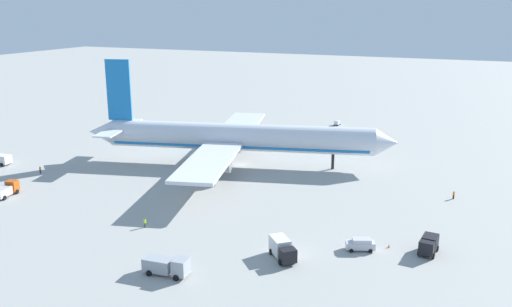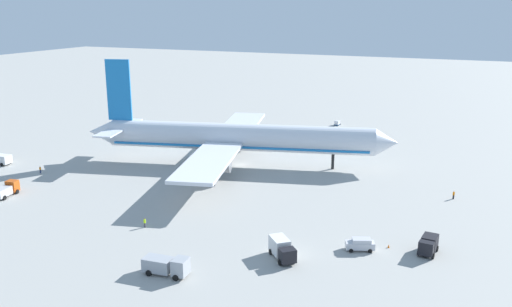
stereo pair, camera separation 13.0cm
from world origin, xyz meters
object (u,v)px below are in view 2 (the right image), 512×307
object	(u,v)px
service_truck_4	(166,265)
ground_worker_2	(40,170)
service_truck_5	(282,248)
traffic_cone_0	(389,246)
service_truck_0	(429,244)
ground_worker_3	(454,195)
baggage_cart_0	(337,123)
ground_worker_0	(145,223)
traffic_cone_1	(393,142)
service_truck_3	(0,159)
traffic_cone_2	(126,137)
service_truck_2	(6,190)
service_van	(360,244)
airliner	(234,138)

from	to	relation	value
service_truck_4	ground_worker_2	size ratio (longest dim) A/B	4.23
service_truck_5	traffic_cone_0	xyz separation A→B (m)	(14.33, 10.20, -1.32)
service_truck_0	ground_worker_3	xyz separation A→B (m)	(1.83, 27.59, -0.65)
service_truck_4	baggage_cart_0	world-z (taller)	service_truck_4
service_truck_4	baggage_cart_0	xyz separation A→B (m)	(-4.03, 107.76, -0.64)
ground_worker_0	ground_worker_2	world-z (taller)	ground_worker_0
baggage_cart_0	ground_worker_0	distance (m)	94.98
traffic_cone_0	traffic_cone_1	distance (m)	70.81
ground_worker_0	ground_worker_3	world-z (taller)	ground_worker_0
service_truck_3	traffic_cone_2	size ratio (longest dim) A/B	10.67
traffic_cone_2	service_truck_2	bearing A→B (deg)	-80.35
traffic_cone_0	traffic_cone_2	xyz separation A→B (m)	(-84.00, 45.30, 0.00)
baggage_cart_0	service_van	bearing A→B (deg)	-72.72
airliner	service_truck_3	distance (m)	57.13
service_van	traffic_cone_0	distance (m)	4.89
service_truck_5	traffic_cone_1	world-z (taller)	service_truck_5
service_van	service_truck_0	bearing A→B (deg)	17.43
service_van	ground_worker_2	world-z (taller)	service_van
service_truck_0	service_truck_4	size ratio (longest dim) A/B	0.71
traffic_cone_2	service_van	bearing A→B (deg)	-30.98
service_van	baggage_cart_0	distance (m)	93.05
ground_worker_3	service_truck_3	bearing A→B (deg)	-170.21
ground_worker_3	traffic_cone_0	world-z (taller)	ground_worker_3
ground_worker_2	traffic_cone_1	distance (m)	92.63
service_truck_3	ground_worker_3	bearing A→B (deg)	9.79
service_truck_5	traffic_cone_0	bearing A→B (deg)	35.43
airliner	ground_worker_2	size ratio (longest dim) A/B	46.02
service_truck_4	ground_worker_2	xyz separation A→B (m)	(-53.09, 30.29, -0.65)
ground_worker_3	traffic_cone_2	distance (m)	93.42
airliner	ground_worker_0	distance (m)	41.68
ground_worker_0	traffic_cone_2	world-z (taller)	ground_worker_0
airliner	baggage_cart_0	distance (m)	54.83
baggage_cart_0	traffic_cone_1	xyz separation A→B (m)	(20.40, -16.19, -0.56)
airliner	ground_worker_3	bearing A→B (deg)	-5.38
service_truck_2	ground_worker_3	size ratio (longest dim) A/B	3.81
service_van	service_truck_4	bearing A→B (deg)	-141.30
service_truck_0	baggage_cart_0	xyz separation A→B (m)	(-37.58, 85.73, -0.65)
service_truck_5	ground_worker_2	size ratio (longest dim) A/B	3.70
airliner	traffic_cone_0	world-z (taller)	airliner
service_truck_2	traffic_cone_0	distance (m)	75.53
ground_worker_2	traffic_cone_0	world-z (taller)	ground_worker_2
service_truck_0	service_truck_2	bearing A→B (deg)	-175.51
traffic_cone_1	traffic_cone_2	world-z (taller)	same
service_truck_0	baggage_cart_0	size ratio (longest dim) A/B	1.53
service_truck_4	service_truck_5	xyz separation A→B (m)	(13.25, 11.46, 0.13)
ground_worker_0	ground_worker_2	xyz separation A→B (m)	(-40.30, 17.10, -0.05)
service_truck_3	traffic_cone_2	world-z (taller)	service_truck_3
service_truck_2	traffic_cone_1	world-z (taller)	service_truck_2
service_truck_2	service_truck_4	bearing A→B (deg)	-18.17
airliner	baggage_cart_0	xyz separation A→B (m)	(11.10, 53.38, -5.88)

